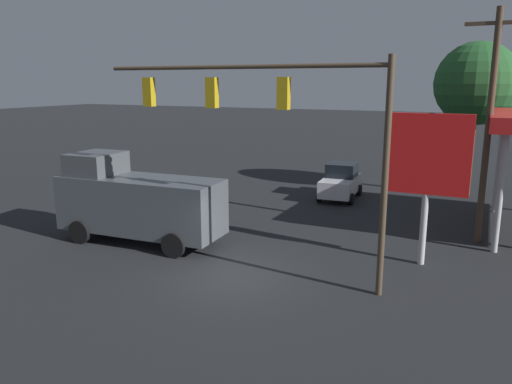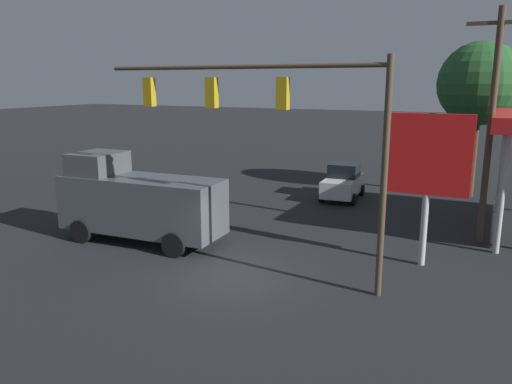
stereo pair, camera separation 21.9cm
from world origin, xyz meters
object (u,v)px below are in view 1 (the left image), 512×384
Objects in this scene: delivery_truck at (137,201)px; street_tree at (477,84)px; utility_pole at (489,122)px; price_sign at (428,159)px; traffic_signal_assembly at (270,114)px; hatchback_crossing at (341,182)px.

street_tree is (-11.88, -14.77, 4.62)m from delivery_truck.
delivery_truck is at bearing 24.88° from utility_pole.
utility_pole is at bearing 95.28° from street_tree.
price_sign is (1.78, 3.70, -1.07)m from utility_pole.
price_sign is (-4.55, -3.31, -1.64)m from traffic_signal_assembly.
traffic_signal_assembly is 5.86m from price_sign.
traffic_signal_assembly reaches higher than delivery_truck.
street_tree is (-5.51, -15.90, 0.86)m from traffic_signal_assembly.
traffic_signal_assembly is 2.55× the size of hatchback_crossing.
traffic_signal_assembly is 1.08× the size of utility_pole.
price_sign is 1.39× the size of hatchback_crossing.
utility_pole is (-6.33, -7.02, -0.57)m from traffic_signal_assembly.
street_tree reaches higher than traffic_signal_assembly.
delivery_truck is (12.70, 5.89, -3.19)m from utility_pole.
price_sign reaches higher than delivery_truck.
traffic_signal_assembly is at bearing 36.07° from price_sign.
hatchback_crossing is (5.48, -8.91, -2.87)m from price_sign.
delivery_truck is (5.44, 11.10, 0.75)m from hatchback_crossing.
utility_pole is 1.34× the size of delivery_truck.
price_sign is 12.87m from street_tree.
traffic_signal_assembly reaches higher than price_sign.
price_sign is 10.85m from hatchback_crossing.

